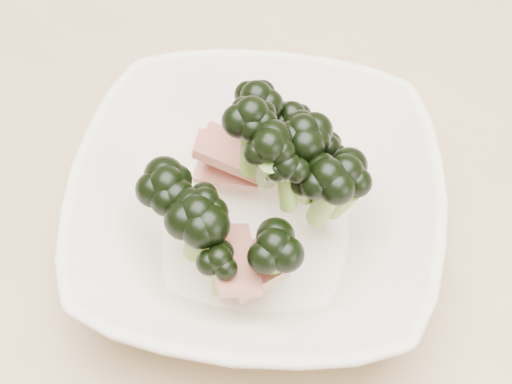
% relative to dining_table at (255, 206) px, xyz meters
% --- Properties ---
extents(dining_table, '(1.20, 0.80, 0.75)m').
position_rel_dining_table_xyz_m(dining_table, '(0.00, 0.00, 0.00)').
color(dining_table, tan).
rests_on(dining_table, ground).
extents(broccoli_dish, '(0.33, 0.33, 0.12)m').
position_rel_dining_table_xyz_m(broccoli_dish, '(0.04, -0.08, 0.14)').
color(broccoli_dish, beige).
rests_on(broccoli_dish, dining_table).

